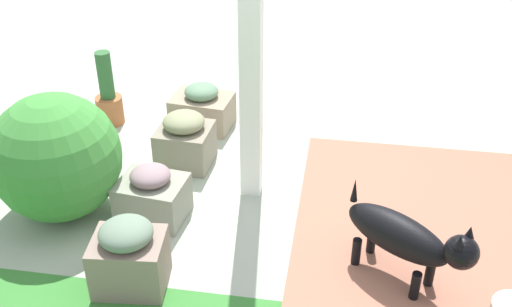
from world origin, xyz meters
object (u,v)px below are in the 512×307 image
stone_planter_far (129,256)px  dog (406,238)px  stone_planter_nearest (202,108)px  stone_planter_near (185,140)px  porch_pillar (251,52)px  terracotta_pot_tall (108,99)px  round_shrub (56,157)px  stone_planter_mid (152,195)px

stone_planter_far → dog: size_ratio=0.61×
stone_planter_nearest → stone_planter_near: stone_planter_near is taller
stone_planter_near → stone_planter_far: size_ratio=0.95×
porch_pillar → stone_planter_far: porch_pillar is taller
terracotta_pot_tall → stone_planter_nearest: bearing=-175.2°
porch_pillar → round_shrub: bearing=19.5°
stone_planter_far → terracotta_pot_tall: 1.97m
stone_planter_near → porch_pillar: bearing=152.9°
stone_planter_near → round_shrub: 0.97m
porch_pillar → stone_planter_mid: bearing=33.6°
terracotta_pot_tall → stone_planter_far: bearing=114.0°
stone_planter_nearest → stone_planter_mid: bearing=88.4°
round_shrub → stone_planter_mid: bearing=-177.0°
stone_planter_near → terracotta_pot_tall: size_ratio=0.67×
porch_pillar → stone_planter_nearest: size_ratio=4.06×
porch_pillar → stone_planter_far: (0.52, 1.02, -0.83)m
stone_planter_nearest → stone_planter_near: 0.57m
stone_planter_mid → stone_planter_far: size_ratio=1.04×
stone_planter_near → round_shrub: size_ratio=0.50×
stone_planter_near → dog: size_ratio=0.58×
porch_pillar → dog: size_ratio=2.87×
stone_planter_near → stone_planter_mid: (0.04, 0.67, -0.03)m
stone_planter_nearest → stone_planter_far: bearing=91.0°
porch_pillar → stone_planter_mid: porch_pillar is taller
porch_pillar → terracotta_pot_tall: 1.74m
stone_planter_far → stone_planter_near: bearing=-88.9°
stone_planter_mid → terracotta_pot_tall: size_ratio=0.73×
terracotta_pot_tall → dog: size_ratio=0.87×
terracotta_pot_tall → dog: bearing=146.4°
stone_planter_nearest → round_shrub: round_shrub is taller
round_shrub → dog: bearing=171.5°
stone_planter_far → round_shrub: bearing=-41.9°
stone_planter_nearest → stone_planter_far: stone_planter_far is taller
porch_pillar → stone_planter_near: bearing=-27.1°
stone_planter_mid → terracotta_pot_tall: 1.38m
stone_planter_nearest → stone_planter_far: (-0.03, 1.87, 0.04)m
porch_pillar → stone_planter_far: bearing=63.1°
stone_planter_far → dog: 1.53m
round_shrub → stone_planter_nearest: bearing=-116.7°
round_shrub → terracotta_pot_tall: 1.23m
porch_pillar → dog: (-0.98, 0.75, -0.72)m
stone_planter_far → round_shrub: (0.67, -0.60, 0.21)m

